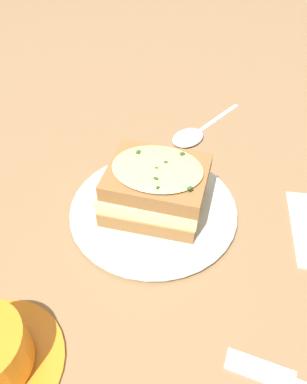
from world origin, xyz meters
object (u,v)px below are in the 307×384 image
Objects in this scene: dinner_plate at (154,209)px; sandwich at (155,188)px; spoon at (191,135)px; fork at (295,382)px.

dinner_plate is 1.44× the size of sandwich.
spoon is at bearing 152.76° from dinner_plate.
fork is (0.24, 0.11, -0.01)m from dinner_plate.
spoon is (-0.16, 0.08, -0.00)m from dinner_plate.
spoon is at bearing 153.13° from sandwich.
spoon is at bearing 31.04° from fork.
dinner_plate is 1.49× the size of spoon.
sandwich reaches higher than fork.
dinner_plate is at bearing 52.44° from fork.
sandwich is 0.26m from fork.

